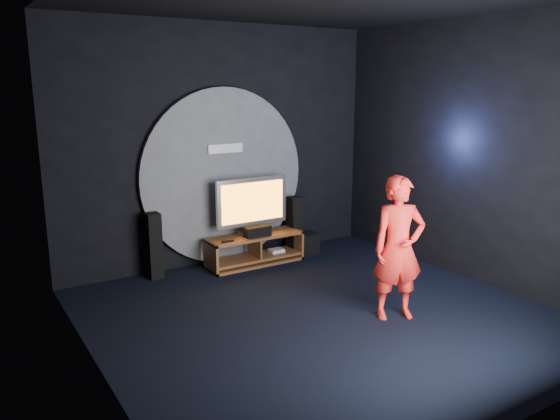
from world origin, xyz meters
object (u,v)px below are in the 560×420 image
object	(u,v)px
media_console	(255,251)
player	(398,248)
tower_speaker_left	(154,246)
subwoofer	(307,243)
tv	(252,204)
tower_speaker_right	(295,226)

from	to	relation	value
media_console	player	size ratio (longest dim) A/B	0.89
media_console	tower_speaker_left	world-z (taller)	tower_speaker_left
subwoofer	tv	bearing A→B (deg)	177.36
subwoofer	player	xyz separation A→B (m)	(-0.52, -2.55, 0.66)
subwoofer	tower_speaker_left	bearing A→B (deg)	175.49
media_console	tv	distance (m)	0.72
tv	player	xyz separation A→B (m)	(0.44, -2.59, -0.09)
media_console	subwoofer	size ratio (longest dim) A/B	4.46
tv	tower_speaker_left	distance (m)	1.54
player	tower_speaker_right	bearing A→B (deg)	104.86
tower_speaker_left	tower_speaker_right	size ratio (longest dim) A/B	1.00
tv	subwoofer	size ratio (longest dim) A/B	3.45
subwoofer	player	size ratio (longest dim) A/B	0.20
tower_speaker_right	player	size ratio (longest dim) A/B	0.56
media_console	player	world-z (taller)	player
tv	player	world-z (taller)	player
media_console	player	bearing A→B (deg)	-80.19
media_console	player	xyz separation A→B (m)	(0.44, -2.52, 0.63)
tower_speaker_left	tv	bearing A→B (deg)	-5.73
tower_speaker_left	media_console	bearing A→B (deg)	-8.28
tower_speaker_right	player	bearing A→B (deg)	-97.34
tower_speaker_right	media_console	bearing A→B (deg)	-173.30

